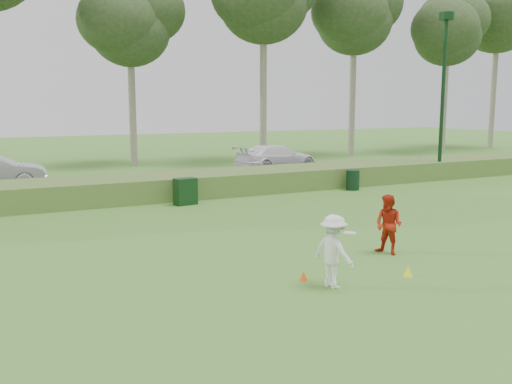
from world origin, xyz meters
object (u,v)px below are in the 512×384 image
car_right (276,157)px  trash_bin (353,180)px  cone_orange (303,276)px  utility_cabinet (185,191)px  player_red (389,225)px  player_white (334,251)px  lamp_post (444,67)px  cone_yellow (408,271)px

car_right → trash_bin: bearing=167.7°
cone_orange → trash_bin: bearing=48.9°
cone_orange → car_right: car_right is taller
trash_bin → utility_cabinet: bearing=-179.0°
player_red → cone_orange: player_red is taller
player_white → car_right: 20.73m
lamp_post → utility_cabinet: size_ratio=8.10×
lamp_post → player_red: size_ratio=5.35×
lamp_post → trash_bin: bearing=-171.0°
lamp_post → car_right: size_ratio=1.65×
utility_cabinet → lamp_post: bearing=-4.5°
cone_yellow → car_right: car_right is taller
cone_yellow → player_white: bearing=176.3°
trash_bin → car_right: bearing=86.6°
lamp_post → cone_yellow: (-12.74, -11.94, -5.48)m
utility_cabinet → cone_yellow: bearing=-92.4°
utility_cabinet → trash_bin: 7.90m
cone_yellow → cone_orange: bearing=160.3°
player_white → player_red: bearing=-74.8°
trash_bin → player_red: bearing=-122.0°
cone_orange → utility_cabinet: size_ratio=0.21×
trash_bin → player_white: bearing=-128.3°
car_right → lamp_post: bearing=-149.4°
cone_yellow → trash_bin: size_ratio=0.27×
player_white → trash_bin: (8.57, 10.85, -0.33)m
player_white → cone_orange: bearing=9.9°
player_white → cone_yellow: (1.93, -0.12, -0.65)m
utility_cabinet → cone_orange: bearing=-104.5°
trash_bin → car_right: car_right is taller
player_white → player_red: size_ratio=1.01×
cone_orange → car_right: bearing=62.5°
car_right → cone_yellow: bearing=150.4°
player_red → car_right: bearing=141.5°
cone_yellow → car_right: bearing=69.3°
player_white → cone_orange: 1.00m
utility_cabinet → player_red: bearing=-86.1°
player_red → cone_orange: (-3.07, -0.89, -0.66)m
lamp_post → cone_yellow: 18.30m
cone_yellow → trash_bin: (6.65, 10.98, 0.32)m
player_white → player_red: player_white is taller
player_red → car_right: size_ratio=0.31×
cone_yellow → utility_cabinet: 10.92m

